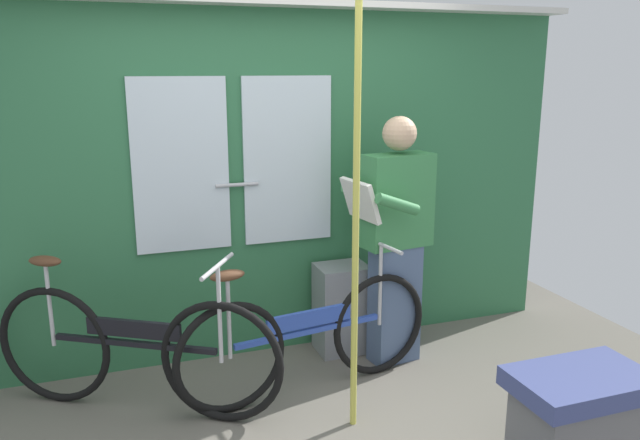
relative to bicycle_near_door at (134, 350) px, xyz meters
name	(u,v)px	position (x,y,z in m)	size (l,w,h in m)	color
train_door_wall	(263,178)	(0.92, 0.57, 0.84)	(4.32, 0.28, 2.34)	#2D6B42
bicycle_near_door	(134,350)	(0.00, 0.00, 0.00)	(1.52, 0.95, 0.93)	black
bicycle_leaning_behind	(308,337)	(1.00, -0.12, -0.02)	(1.67, 0.45, 0.88)	black
passenger_reading_newspaper	(395,237)	(1.67, 0.10, 0.49)	(0.59, 0.52, 1.64)	slate
trash_bin_by_wall	(342,308)	(1.41, 0.36, -0.07)	(0.35, 0.28, 0.62)	gray
handrail_pole	(356,224)	(1.13, -0.54, 0.77)	(0.04, 0.04, 2.30)	#C6C14C
bench_seat_corner	(579,411)	(2.10, -1.18, -0.14)	(0.70, 0.44, 0.45)	#3D477F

